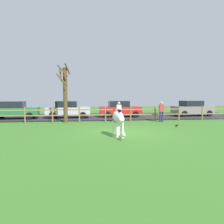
# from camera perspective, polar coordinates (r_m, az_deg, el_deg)

# --- Properties ---
(ground_plane) EXTENTS (60.00, 60.00, 0.00)m
(ground_plane) POSITION_cam_1_polar(r_m,az_deg,el_deg) (12.14, 3.09, -5.44)
(ground_plane) COLOR #3D7528
(parking_asphalt) EXTENTS (28.00, 7.40, 0.05)m
(parking_asphalt) POSITION_cam_1_polar(r_m,az_deg,el_deg) (21.28, -1.33, -1.18)
(parking_asphalt) COLOR #2D2D33
(parking_asphalt) RESTS_ON ground_plane
(paddock_fence) EXTENTS (20.97, 0.11, 1.23)m
(paddock_fence) POSITION_cam_1_polar(r_m,az_deg,el_deg) (16.90, -1.80, -0.28)
(paddock_fence) COLOR olive
(paddock_fence) RESTS_ON ground_plane
(bare_tree) EXTENTS (1.10, 0.98, 4.58)m
(bare_tree) POSITION_cam_1_polar(r_m,az_deg,el_deg) (16.75, -12.69, 5.12)
(bare_tree) COLOR #513A23
(bare_tree) RESTS_ON ground_plane
(zebra) EXTENTS (0.60, 1.94, 1.41)m
(zebra) POSITION_cam_1_polar(r_m,az_deg,el_deg) (10.49, 1.75, -1.87)
(zebra) COLOR white
(zebra) RESTS_ON ground_plane
(crow_on_grass) EXTENTS (0.21, 0.10, 0.20)m
(crow_on_grass) POSITION_cam_1_polar(r_m,az_deg,el_deg) (14.51, 17.20, -3.53)
(crow_on_grass) COLOR black
(crow_on_grass) RESTS_ON ground_plane
(parked_car_green) EXTENTS (4.12, 2.12, 1.56)m
(parked_car_green) POSITION_cam_1_polar(r_m,az_deg,el_deg) (20.55, -25.02, 0.52)
(parked_car_green) COLOR #236B38
(parked_car_green) RESTS_ON parking_asphalt
(parked_car_red) EXTENTS (4.02, 1.93, 1.56)m
(parked_car_red) POSITION_cam_1_polar(r_m,az_deg,el_deg) (20.48, 2.15, 0.90)
(parked_car_red) COLOR red
(parked_car_red) RESTS_ON parking_asphalt
(parked_car_grey) EXTENTS (4.10, 2.09, 1.56)m
(parked_car_grey) POSITION_cam_1_polar(r_m,az_deg,el_deg) (22.92, 20.99, 0.98)
(parked_car_grey) COLOR slate
(parked_car_grey) RESTS_ON parking_asphalt
(parked_car_silver) EXTENTS (4.02, 1.91, 1.56)m
(parked_car_silver) POSITION_cam_1_polar(r_m,az_deg,el_deg) (19.89, -11.89, 0.71)
(parked_car_silver) COLOR #B7BABF
(parked_car_silver) RESTS_ON parking_asphalt
(visitor_left_of_tree) EXTENTS (0.38, 0.25, 1.64)m
(visitor_left_of_tree) POSITION_cam_1_polar(r_m,az_deg,el_deg) (16.32, 1.90, 0.27)
(visitor_left_of_tree) COLOR #232847
(visitor_left_of_tree) RESTS_ON ground_plane
(visitor_right_of_tree) EXTENTS (0.38, 0.25, 1.64)m
(visitor_right_of_tree) POSITION_cam_1_polar(r_m,az_deg,el_deg) (17.20, 13.33, 0.36)
(visitor_right_of_tree) COLOR #232847
(visitor_right_of_tree) RESTS_ON ground_plane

